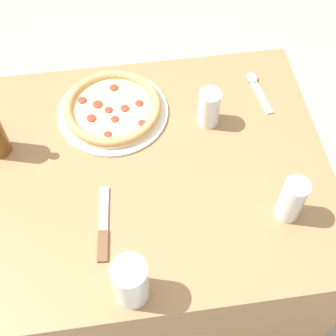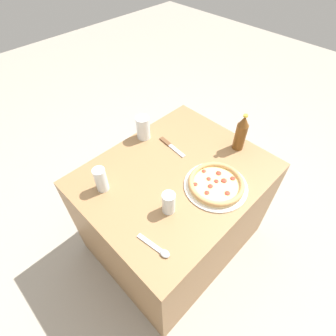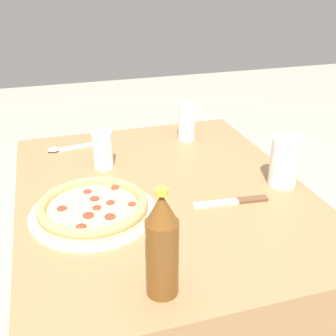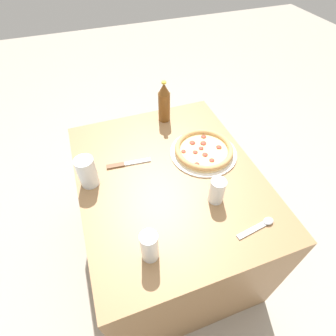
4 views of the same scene
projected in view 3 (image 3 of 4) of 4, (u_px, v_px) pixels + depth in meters
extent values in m
cube|color=#997047|center=(163.00, 285.00, 1.36)|extent=(0.99, 0.81, 0.71)
cylinder|color=silver|center=(93.00, 213.00, 1.08)|extent=(0.32, 0.32, 0.01)
cylinder|color=#E5C689|center=(93.00, 209.00, 1.08)|extent=(0.28, 0.28, 0.01)
cylinder|color=#EACC7F|center=(93.00, 207.00, 1.07)|extent=(0.25, 0.25, 0.00)
torus|color=tan|center=(93.00, 205.00, 1.07)|extent=(0.28, 0.28, 0.03)
ellipsoid|color=#A83323|center=(97.00, 207.00, 1.06)|extent=(0.02, 0.02, 0.01)
ellipsoid|color=#A83323|center=(81.00, 226.00, 0.99)|extent=(0.03, 0.03, 0.01)
ellipsoid|color=#A83323|center=(115.00, 188.00, 1.16)|extent=(0.02, 0.02, 0.01)
ellipsoid|color=#A83323|center=(110.00, 202.00, 1.09)|extent=(0.02, 0.02, 0.01)
ellipsoid|color=#A83323|center=(95.00, 198.00, 1.11)|extent=(0.03, 0.03, 0.01)
ellipsoid|color=#A83323|center=(62.00, 208.00, 1.06)|extent=(0.03, 0.03, 0.01)
ellipsoid|color=#A83323|center=(87.00, 191.00, 1.14)|extent=(0.02, 0.02, 0.01)
ellipsoid|color=#A83323|center=(88.00, 215.00, 1.03)|extent=(0.03, 0.03, 0.01)
ellipsoid|color=#A83323|center=(132.00, 204.00, 1.08)|extent=(0.02, 0.02, 0.00)
ellipsoid|color=#A83323|center=(110.00, 216.00, 1.03)|extent=(0.03, 0.03, 0.01)
cylinder|color=white|center=(284.00, 162.00, 1.20)|extent=(0.08, 0.08, 0.14)
cylinder|color=orange|center=(283.00, 169.00, 1.21)|extent=(0.07, 0.07, 0.09)
cylinder|color=white|center=(187.00, 121.00, 1.51)|extent=(0.06, 0.06, 0.14)
cylinder|color=silver|center=(187.00, 129.00, 1.52)|extent=(0.05, 0.05, 0.08)
cylinder|color=white|center=(103.00, 150.00, 1.31)|extent=(0.06, 0.06, 0.12)
cylinder|color=beige|center=(103.00, 158.00, 1.32)|extent=(0.05, 0.05, 0.06)
cylinder|color=brown|center=(162.00, 258.00, 0.80)|extent=(0.06, 0.06, 0.16)
cone|color=brown|center=(162.00, 208.00, 0.75)|extent=(0.06, 0.06, 0.06)
cylinder|color=gold|center=(162.00, 191.00, 0.73)|extent=(0.02, 0.02, 0.01)
cube|color=brown|center=(252.00, 199.00, 1.14)|extent=(0.03, 0.09, 0.01)
cube|color=silver|center=(216.00, 203.00, 1.13)|extent=(0.03, 0.13, 0.01)
cube|color=silver|center=(77.00, 147.00, 1.47)|extent=(0.04, 0.13, 0.01)
ellipsoid|color=silver|center=(54.00, 150.00, 1.44)|extent=(0.04, 0.05, 0.02)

